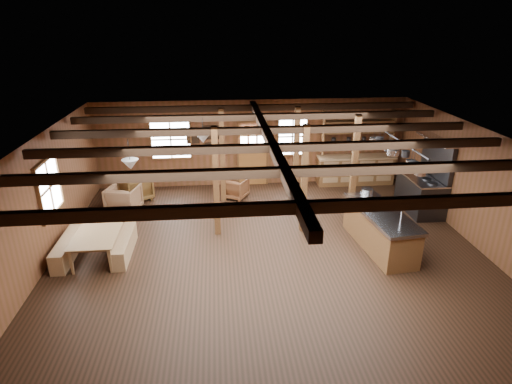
% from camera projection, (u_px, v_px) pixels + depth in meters
% --- Properties ---
extents(room, '(10.04, 9.04, 2.84)m').
position_uv_depth(room, '(270.00, 196.00, 9.68)').
color(room, black).
rests_on(room, ground).
extents(ceiling_joists, '(9.80, 8.82, 0.18)m').
position_uv_depth(ceiling_joists, '(269.00, 139.00, 9.37)').
color(ceiling_joists, black).
rests_on(ceiling_joists, ceiling).
extents(timber_posts, '(3.95, 2.35, 2.80)m').
position_uv_depth(timber_posts, '(279.00, 166.00, 11.65)').
color(timber_posts, '#4B2715').
rests_on(timber_posts, floor).
extents(back_door, '(1.02, 0.08, 2.15)m').
position_uv_depth(back_door, '(253.00, 159.00, 13.99)').
color(back_door, brown).
rests_on(back_door, floor).
extents(window_back_left, '(1.32, 0.06, 1.32)m').
position_uv_depth(window_back_left, '(171.00, 139.00, 13.50)').
color(window_back_left, white).
rests_on(window_back_left, wall_back).
extents(window_back_right, '(1.02, 0.06, 1.32)m').
position_uv_depth(window_back_right, '(292.00, 136.00, 13.84)').
color(window_back_right, white).
rests_on(window_back_right, wall_back).
extents(window_left, '(0.14, 1.24, 1.32)m').
position_uv_depth(window_left, '(49.00, 187.00, 9.64)').
color(window_left, white).
rests_on(window_left, wall_back).
extents(notice_boards, '(1.08, 0.03, 0.90)m').
position_uv_depth(notice_boards, '(206.00, 137.00, 13.58)').
color(notice_boards, beige).
rests_on(notice_boards, wall_back).
extents(back_counter, '(2.55, 0.60, 2.45)m').
position_uv_depth(back_counter, '(355.00, 166.00, 14.16)').
color(back_counter, brown).
rests_on(back_counter, floor).
extents(pendant_lamps, '(1.86, 2.36, 0.66)m').
position_uv_depth(pendant_lamps, '(170.00, 150.00, 10.09)').
color(pendant_lamps, '#2C2C2E').
rests_on(pendant_lamps, ceiling).
extents(pot_rack, '(0.37, 3.00, 0.46)m').
position_uv_depth(pot_rack, '(394.00, 151.00, 9.95)').
color(pot_rack, '#2C2C2E').
rests_on(pot_rack, ceiling).
extents(kitchen_island, '(1.16, 2.58, 1.20)m').
position_uv_depth(kitchen_island, '(380.00, 229.00, 10.19)').
color(kitchen_island, brown).
rests_on(kitchen_island, floor).
extents(step_stool, '(0.46, 0.40, 0.34)m').
position_uv_depth(step_stool, '(391.00, 238.00, 10.42)').
color(step_stool, olive).
rests_on(step_stool, floor).
extents(commercial_range, '(0.88, 1.72, 2.13)m').
position_uv_depth(commercial_range, '(423.00, 188.00, 12.11)').
color(commercial_range, '#2C2C2E').
rests_on(commercial_range, floor).
extents(dining_table, '(0.99, 1.77, 0.62)m').
position_uv_depth(dining_table, '(101.00, 243.00, 9.89)').
color(dining_table, olive).
rests_on(dining_table, floor).
extents(bench_wall, '(0.32, 1.70, 0.47)m').
position_uv_depth(bench_wall, '(68.00, 248.00, 9.85)').
color(bench_wall, olive).
rests_on(bench_wall, floor).
extents(bench_aisle, '(0.30, 1.61, 0.44)m').
position_uv_depth(bench_aisle, '(125.00, 245.00, 9.97)').
color(bench_aisle, olive).
rests_on(bench_aisle, floor).
extents(armchair_a, '(1.15, 1.15, 0.76)m').
position_uv_depth(armchair_a, '(136.00, 188.00, 12.93)').
color(armchair_a, brown).
rests_on(armchair_a, floor).
extents(armchair_b, '(0.92, 0.92, 0.62)m').
position_uv_depth(armchair_b, '(235.00, 188.00, 13.12)').
color(armchair_b, brown).
rests_on(armchair_b, floor).
extents(armchair_c, '(1.00, 1.02, 0.77)m').
position_uv_depth(armchair_c, '(124.00, 199.00, 12.13)').
color(armchair_c, brown).
rests_on(armchair_c, floor).
extents(counter_pot, '(0.30, 0.30, 0.18)m').
position_uv_depth(counter_pot, '(367.00, 192.00, 10.90)').
color(counter_pot, '#B7B8BE').
rests_on(counter_pot, kitchen_island).
extents(bowl, '(0.30, 0.30, 0.06)m').
position_uv_depth(bowl, '(365.00, 205.00, 10.28)').
color(bowl, silver).
rests_on(bowl, kitchen_island).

